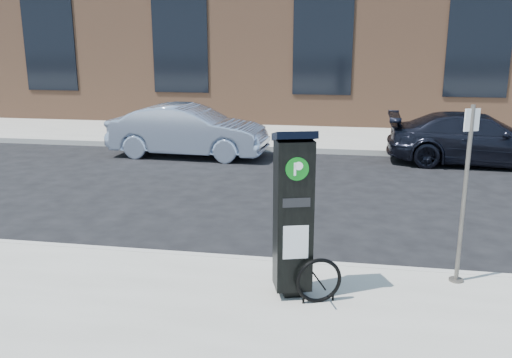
% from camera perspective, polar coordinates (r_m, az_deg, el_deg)
% --- Properties ---
extents(ground, '(120.00, 120.00, 0.00)m').
position_cam_1_polar(ground, '(7.63, 1.45, -9.42)').
color(ground, black).
rests_on(ground, ground).
extents(sidewalk_far, '(60.00, 12.00, 0.15)m').
position_cam_1_polar(sidewalk_far, '(21.14, 7.09, 6.15)').
color(sidewalk_far, gray).
rests_on(sidewalk_far, ground).
extents(curb_near, '(60.00, 0.12, 0.16)m').
position_cam_1_polar(curb_near, '(7.58, 1.43, -8.96)').
color(curb_near, '#9E9B93').
rests_on(curb_near, ground).
extents(curb_far, '(60.00, 0.12, 0.16)m').
position_cam_1_polar(curb_far, '(15.26, 5.91, 2.99)').
color(curb_far, '#9E9B93').
rests_on(curb_far, ground).
extents(building, '(28.00, 10.05, 8.25)m').
position_cam_1_polar(building, '(23.94, 7.80, 16.87)').
color(building, brown).
rests_on(building, ground).
extents(parking_kiosk, '(0.55, 0.52, 1.99)m').
position_cam_1_polar(parking_kiosk, '(6.22, 3.93, -3.54)').
color(parking_kiosk, black).
rests_on(parking_kiosk, sidewalk_near).
extents(sign_pole, '(0.18, 0.18, 2.21)m').
position_cam_1_polar(sign_pole, '(7.00, 21.07, -1.78)').
color(sign_pole, '#625B56').
rests_on(sign_pole, sidewalk_near).
extents(bike_rack, '(0.52, 0.24, 0.54)m').
position_cam_1_polar(bike_rack, '(6.33, 6.63, -10.60)').
color(bike_rack, black).
rests_on(bike_rack, sidewalk_near).
extents(car_silver, '(4.30, 1.66, 1.40)m').
position_cam_1_polar(car_silver, '(14.81, -7.13, 5.07)').
color(car_silver, '#9AA9C4').
rests_on(car_silver, ground).
extents(car_dark, '(4.52, 1.97, 1.29)m').
position_cam_1_polar(car_dark, '(14.84, 22.26, 3.92)').
color(car_dark, black).
rests_on(car_dark, ground).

